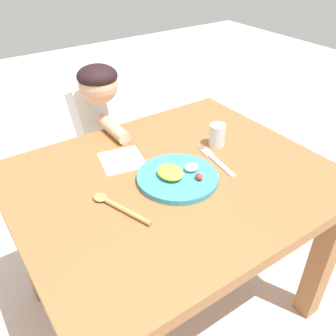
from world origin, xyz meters
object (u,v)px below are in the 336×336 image
plate (176,177)px  fork (216,160)px  drinking_cup (217,135)px  person (98,148)px  spoon (116,206)px

plate → fork: plate is taller
plate → drinking_cup: drinking_cup is taller
plate → fork: (0.19, 0.01, -0.01)m
person → drinking_cup: bearing=120.7°
spoon → drinking_cup: drinking_cup is taller
fork → person: person is taller
plate → fork: 0.19m
fork → spoon: 0.42m
plate → spoon: size_ratio=1.23×
plate → person: size_ratio=0.29×
fork → person: (-0.21, 0.57, -0.16)m
fork → person: bearing=28.4°
plate → spoon: plate is taller
fork → spoon: bearing=101.6°
spoon → drinking_cup: 0.51m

